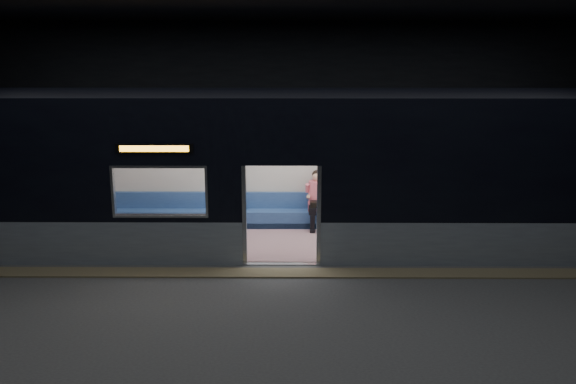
{
  "coord_description": "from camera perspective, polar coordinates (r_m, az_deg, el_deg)",
  "views": [
    {
      "loc": [
        0.21,
        -10.6,
        4.31
      ],
      "look_at": [
        0.12,
        2.3,
        1.22
      ],
      "focal_mm": 38.0,
      "sensor_mm": 36.0,
      "label": 1
    }
  ],
  "objects": [
    {
      "name": "handbag",
      "position": [
        14.39,
        2.64,
        -1.13
      ],
      "size": [
        0.33,
        0.31,
        0.14
      ],
      "primitive_type": "cube",
      "rotation": [
        0.0,
        0.0,
        -0.31
      ],
      "color": "black",
      "rests_on": "passenger"
    },
    {
      "name": "passenger",
      "position": [
        14.58,
        2.69,
        -0.42
      ],
      "size": [
        0.44,
        0.72,
        1.4
      ],
      "rotation": [
        0.0,
        0.0,
        0.16
      ],
      "color": "black",
      "rests_on": "metro_car"
    },
    {
      "name": "metro_car",
      "position": [
        13.37,
        -0.5,
        2.87
      ],
      "size": [
        18.0,
        3.04,
        3.35
      ],
      "color": "#93A1AF",
      "rests_on": "station_floor"
    },
    {
      "name": "transit_map",
      "position": [
        15.48,
        18.44,
        2.37
      ],
      "size": [
        1.11,
        0.03,
        0.72
      ],
      "primitive_type": "cube",
      "color": "white",
      "rests_on": "metro_car"
    },
    {
      "name": "station_floor",
      "position": [
        11.44,
        -0.69,
        -8.66
      ],
      "size": [
        24.0,
        14.0,
        0.01
      ],
      "primitive_type": "cube",
      "color": "#47494C",
      "rests_on": "ground"
    },
    {
      "name": "tactile_strip",
      "position": [
        11.95,
        -0.63,
        -7.58
      ],
      "size": [
        22.8,
        0.5,
        0.03
      ],
      "primitive_type": "cube",
      "color": "#8C7F59",
      "rests_on": "station_floor"
    },
    {
      "name": "station_envelope",
      "position": [
        10.62,
        -0.74,
        10.0
      ],
      "size": [
        24.0,
        14.0,
        5.0
      ],
      "color": "black",
      "rests_on": "station_floor"
    }
  ]
}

